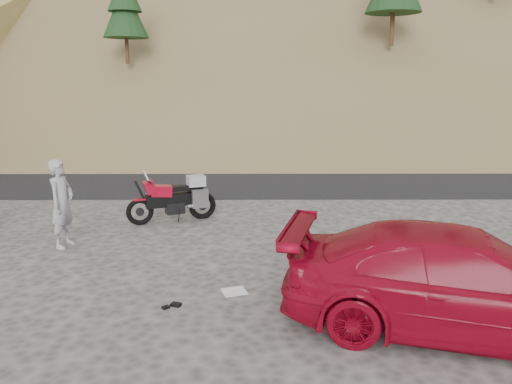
{
  "coord_description": "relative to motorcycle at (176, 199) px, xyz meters",
  "views": [
    {
      "loc": [
        1.61,
        -9.01,
        3.52
      ],
      "look_at": [
        1.67,
        2.15,
        1.0
      ],
      "focal_mm": 35.0,
      "sensor_mm": 36.0,
      "label": 1
    }
  ],
  "objects": [
    {
      "name": "ground",
      "position": [
        0.34,
        -3.21,
        -0.58
      ],
      "size": [
        140.0,
        140.0,
        0.0
      ],
      "primitive_type": "plane",
      "color": "#45423F",
      "rests_on": "ground"
    },
    {
      "name": "road",
      "position": [
        0.34,
        5.79,
        -0.58
      ],
      "size": [
        120.0,
        7.0,
        0.05
      ],
      "primitive_type": "cube",
      "color": "black",
      "rests_on": "ground"
    },
    {
      "name": "motorcycle",
      "position": [
        0.0,
        0.0,
        0.0
      ],
      "size": [
        2.18,
        1.15,
        1.37
      ],
      "rotation": [
        0.0,
        0.0,
        0.39
      ],
      "color": "black",
      "rests_on": "ground"
    },
    {
      "name": "man",
      "position": [
        -2.12,
        -1.94,
        -0.58
      ],
      "size": [
        0.58,
        0.77,
        1.9
      ],
      "primitive_type": "imported",
      "rotation": [
        0.0,
        0.0,
        1.38
      ],
      "color": "#9B9AA0",
      "rests_on": "ground"
    },
    {
      "name": "red_car",
      "position": [
        4.91,
        -5.67,
        -0.58
      ],
      "size": [
        5.44,
        3.29,
        1.47
      ],
      "primitive_type": "imported",
      "rotation": [
        0.0,
        0.0,
        1.31
      ],
      "color": "maroon",
      "rests_on": "ground"
    },
    {
      "name": "gear_white_cloth",
      "position": [
        1.62,
        -4.33,
        -0.58
      ],
      "size": [
        0.49,
        0.46,
        0.01
      ],
      "primitive_type": "cube",
      "rotation": [
        0.0,
        0.0,
        0.31
      ],
      "color": "white",
      "rests_on": "ground"
    },
    {
      "name": "gear_blue_mat",
      "position": [
        3.4,
        -4.72,
        -0.5
      ],
      "size": [
        0.42,
        0.38,
        0.16
      ],
      "primitive_type": "cylinder",
      "rotation": [
        0.0,
        1.57,
        0.69
      ],
      "color": "#1A359C",
      "rests_on": "ground"
    },
    {
      "name": "gear_bottle",
      "position": [
        3.44,
        -4.53,
        -0.49
      ],
      "size": [
        0.09,
        0.09,
        0.2
      ],
      "primitive_type": "cylinder",
      "rotation": [
        0.0,
        0.0,
        -0.41
      ],
      "color": "#1A359C",
      "rests_on": "ground"
    },
    {
      "name": "gear_funnel",
      "position": [
        4.41,
        -4.69,
        -0.48
      ],
      "size": [
        0.19,
        0.19,
        0.2
      ],
      "primitive_type": "cone",
      "rotation": [
        0.0,
        0.0,
        0.22
      ],
      "color": "red",
      "rests_on": "ground"
    },
    {
      "name": "gear_glove_a",
      "position": [
        0.71,
        -4.87,
        -0.56
      ],
      "size": [
        0.19,
        0.16,
        0.04
      ],
      "primitive_type": "cube",
      "rotation": [
        0.0,
        0.0,
        -0.38
      ],
      "color": "black",
      "rests_on": "ground"
    },
    {
      "name": "gear_glove_b",
      "position": [
        0.57,
        -4.96,
        -0.57
      ],
      "size": [
        0.14,
        0.13,
        0.04
      ],
      "primitive_type": "cube",
      "rotation": [
        0.0,
        0.0,
        0.64
      ],
      "color": "black",
      "rests_on": "ground"
    }
  ]
}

